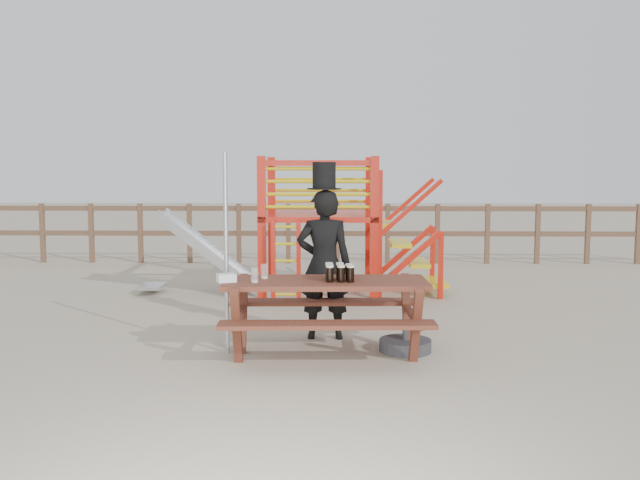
% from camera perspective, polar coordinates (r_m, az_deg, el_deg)
% --- Properties ---
extents(ground, '(60.00, 60.00, 0.00)m').
position_cam_1_polar(ground, '(7.55, -2.19, -9.13)').
color(ground, tan).
rests_on(ground, ground).
extents(back_fence, '(15.09, 0.09, 1.20)m').
position_cam_1_polar(back_fence, '(14.33, -0.56, 1.06)').
color(back_fence, brown).
rests_on(back_fence, ground).
extents(playground_fort, '(4.71, 1.84, 2.10)m').
position_cam_1_polar(playground_fort, '(10.89, -0.46, 1.28)').
color(playground_fort, red).
rests_on(playground_fort, ground).
extents(picnic_table, '(2.12, 1.50, 0.80)m').
position_cam_1_polar(picnic_table, '(7.33, 0.46, -5.52)').
color(picnic_table, brown).
rests_on(picnic_table, ground).
extents(man_with_hat, '(0.63, 0.43, 2.01)m').
position_cam_1_polar(man_with_hat, '(8.06, 0.33, -1.63)').
color(man_with_hat, black).
rests_on(man_with_hat, ground).
extents(metal_pole, '(0.05, 0.05, 2.10)m').
position_cam_1_polar(metal_pole, '(7.47, -7.51, -1.10)').
color(metal_pole, '#B2B2B7').
rests_on(metal_pole, ground).
extents(parasol_base, '(0.55, 0.55, 0.23)m').
position_cam_1_polar(parasol_base, '(7.69, 6.84, -8.36)').
color(parasol_base, '#333338').
rests_on(parasol_base, ground).
extents(paper_bag, '(0.22, 0.20, 0.08)m').
position_cam_1_polar(paper_bag, '(7.22, -7.50, -3.03)').
color(paper_bag, white).
rests_on(paper_bag, picnic_table).
extents(stout_pints, '(0.29, 0.28, 0.17)m').
position_cam_1_polar(stout_pints, '(7.23, 1.50, -2.60)').
color(stout_pints, black).
rests_on(stout_pints, picnic_table).
extents(empty_glasses, '(0.15, 0.31, 0.15)m').
position_cam_1_polar(empty_glasses, '(7.27, -4.86, -2.71)').
color(empty_glasses, silver).
rests_on(empty_glasses, picnic_table).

